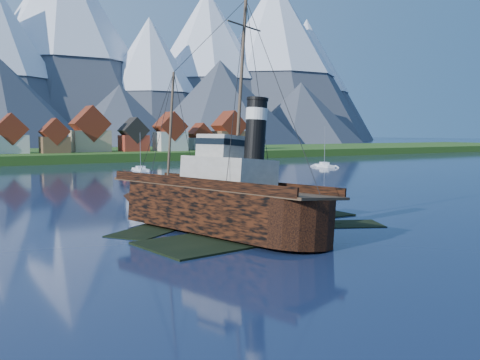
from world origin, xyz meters
TOP-DOWN VIEW (x-y plane):
  - ground at (0.00, 0.00)m, footprint 1400.00×1400.00m
  - shoal at (1.78, 2.15)m, footprint 31.71×21.24m
  - shore_bank at (0.00, 170.00)m, footprint 600.00×80.00m
  - seawall at (0.00, 132.00)m, footprint 600.00×2.50m
  - tugboat_wreck at (-2.58, 4.16)m, footprint 7.43×32.03m
  - sailboat_d at (74.26, 76.61)m, footprint 4.56×9.58m
  - sailboat_e at (21.85, 90.53)m, footprint 3.07×9.45m

SIDE VIEW (x-z plane):
  - shoal at x=1.78m, z-range -0.92..0.22m
  - ground at x=0.00m, z-range 0.00..0.00m
  - shore_bank at x=0.00m, z-range -1.60..1.60m
  - seawall at x=0.00m, z-range -1.00..1.00m
  - sailboat_e at x=21.85m, z-range -5.15..5.62m
  - sailboat_d at x=74.26m, z-range -6.05..6.63m
  - tugboat_wreck at x=-2.58m, z-range -9.51..15.87m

